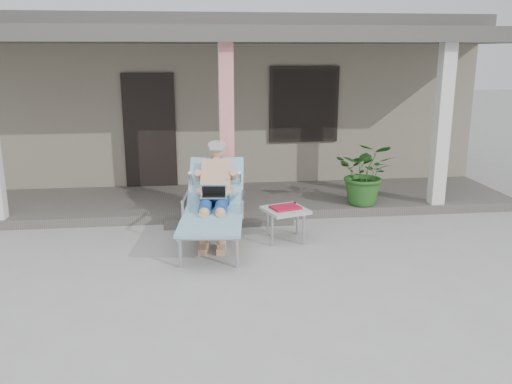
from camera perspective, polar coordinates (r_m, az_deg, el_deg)
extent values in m
plane|color=#9E9E99|center=(6.74, -1.66, -8.37)|extent=(60.00, 60.00, 0.00)
cube|color=gray|center=(12.74, -4.50, 9.48)|extent=(10.00, 5.00, 3.00)
cube|color=#474442|center=(12.70, -4.66, 16.92)|extent=(10.40, 5.40, 0.30)
cube|color=black|center=(10.28, -11.11, 6.34)|extent=(0.95, 0.06, 2.10)
cube|color=black|center=(10.43, 5.07, 9.16)|extent=(1.20, 0.06, 1.30)
cube|color=black|center=(10.42, 5.08, 9.16)|extent=(1.32, 0.05, 1.42)
cube|color=#605B56|center=(9.55, -3.36, -0.94)|extent=(10.00, 2.00, 0.15)
cube|color=red|center=(8.43, -3.12, 6.58)|extent=(0.22, 0.22, 2.61)
cube|color=silver|center=(9.34, 18.98, 6.60)|extent=(0.22, 0.22, 2.61)
cube|color=#474442|center=(9.20, -3.63, 16.14)|extent=(10.00, 2.30, 0.24)
cube|color=#605B56|center=(8.46, -2.84, -3.26)|extent=(2.00, 0.30, 0.07)
cylinder|color=#B7B7BC|center=(6.84, -7.97, -6.27)|extent=(0.05, 0.05, 0.42)
cylinder|color=#B7B7BC|center=(6.79, -2.00, -6.32)|extent=(0.05, 0.05, 0.42)
cylinder|color=#B7B7BC|center=(8.24, -6.62, -2.58)|extent=(0.05, 0.05, 0.42)
cylinder|color=#B7B7BC|center=(8.20, -1.69, -2.59)|extent=(0.05, 0.05, 0.42)
cube|color=#B7B7BC|center=(7.23, -4.70, -3.13)|extent=(0.86, 1.44, 0.03)
cube|color=#9AE0EE|center=(7.23, -4.70, -2.92)|extent=(0.97, 1.50, 0.04)
cube|color=#B7B7BC|center=(8.12, -4.21, 0.80)|extent=(0.77, 0.73, 0.55)
cube|color=#9AE0EE|center=(8.11, -4.21, 1.07)|extent=(0.89, 0.82, 0.63)
cylinder|color=#A3A3A5|center=(8.33, -4.13, 4.91)|extent=(0.30, 0.31, 0.15)
cube|color=silver|center=(7.64, -4.46, -0.44)|extent=(0.40, 0.31, 0.26)
cube|color=#B7B7B2|center=(7.69, 3.11, -1.92)|extent=(0.71, 0.71, 0.04)
cylinder|color=#B7B7BC|center=(7.51, 1.70, -4.17)|extent=(0.04, 0.04, 0.42)
cylinder|color=#B7B7BC|center=(7.59, 5.05, -4.03)|extent=(0.04, 0.04, 0.42)
cylinder|color=#B7B7BC|center=(7.93, 1.22, -3.14)|extent=(0.04, 0.04, 0.42)
cylinder|color=#B7B7BC|center=(8.01, 4.39, -3.02)|extent=(0.04, 0.04, 0.42)
cube|color=#AD122F|center=(7.68, 3.12, -1.64)|extent=(0.46, 0.40, 0.03)
cube|color=black|center=(7.82, 2.93, -1.38)|extent=(0.38, 0.14, 0.04)
imported|color=#26591E|center=(9.12, 11.51, 1.96)|extent=(1.21, 1.14, 1.06)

